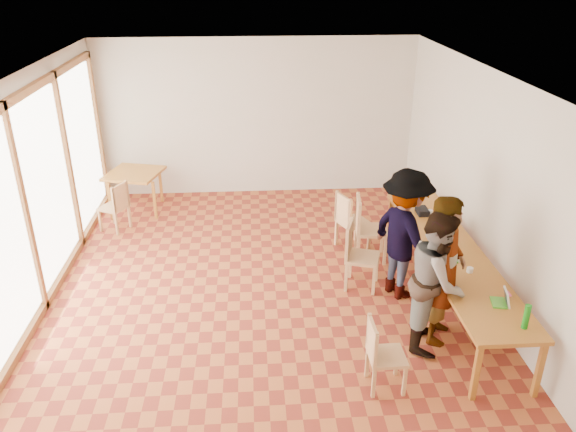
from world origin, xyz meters
name	(u,v)px	position (x,y,z in m)	size (l,w,h in m)	color
ground	(264,300)	(0.00, 0.00, 0.00)	(8.00, 8.00, 0.00)	#A65228
wall_back	(257,118)	(0.00, 4.00, 1.50)	(6.00, 0.10, 3.00)	beige
wall_right	(493,194)	(3.00, 0.00, 1.50)	(0.10, 8.00, 3.00)	beige
window_wall	(22,206)	(-2.96, 0.00, 1.50)	(0.10, 8.00, 3.00)	white
ceiling	(260,79)	(0.00, 0.00, 3.02)	(6.00, 8.00, 0.04)	white
communal_table	(451,253)	(2.50, -0.10, 0.70)	(0.80, 4.00, 0.75)	#A66424
side_table	(134,176)	(-2.26, 3.20, 0.67)	(0.90, 0.90, 0.75)	#A66424
chair_near	(379,348)	(1.18, -1.78, 0.51)	(0.39, 0.39, 0.44)	tan
chair_mid	(356,248)	(1.30, 0.32, 0.59)	(0.57, 0.57, 0.51)	tan
chair_far	(348,216)	(1.38, 1.43, 0.58)	(0.58, 0.58, 0.51)	tan
chair_empty	(365,222)	(1.57, 1.10, 0.62)	(0.52, 0.52, 0.54)	tan
chair_spare	(117,202)	(-2.42, 2.36, 0.53)	(0.54, 0.54, 0.46)	tan
person_near	(445,270)	(2.12, -0.93, 0.94)	(0.69, 0.45, 1.88)	gray
person_mid	(437,280)	(2.00, -1.03, 0.87)	(0.84, 0.66, 1.73)	gray
person_far	(405,235)	(1.90, 0.06, 0.92)	(1.18, 0.68, 1.83)	gray
laptop_near	(503,300)	(2.65, -1.39, 0.80)	(0.23, 0.25, 0.18)	green
laptop_mid	(452,256)	(2.42, -0.35, 0.80)	(0.21, 0.24, 0.19)	green
laptop_far	(451,227)	(2.68, 0.48, 0.81)	(0.24, 0.27, 0.20)	green
yellow_mug	(433,228)	(2.43, 0.47, 0.80)	(0.13, 0.13, 0.10)	yellow
green_bottle	(526,317)	(2.69, -1.85, 0.89)	(0.07, 0.07, 0.28)	#167716
clear_glass	(430,213)	(2.54, 1.00, 0.80)	(0.07, 0.07, 0.09)	silver
condiment_cup	(470,270)	(2.54, -0.68, 0.78)	(0.08, 0.08, 0.06)	white
pink_phone	(508,294)	(2.79, -1.20, 0.76)	(0.05, 0.10, 0.01)	#E4468D
black_pouch	(422,211)	(2.44, 1.06, 0.80)	(0.16, 0.26, 0.09)	black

